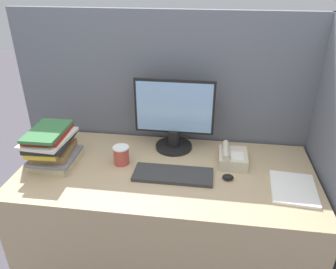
% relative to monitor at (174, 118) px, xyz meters
% --- Properties ---
extents(cubicle_panel_rear, '(2.04, 0.04, 1.54)m').
position_rel_monitor_xyz_m(cubicle_panel_rear, '(-0.01, 0.16, -0.17)').
color(cubicle_panel_rear, slate).
rests_on(cubicle_panel_rear, ground_plane).
extents(cubicle_panel_right, '(0.04, 0.83, 1.54)m').
position_rel_monitor_xyz_m(cubicle_panel_right, '(0.85, -0.23, -0.17)').
color(cubicle_panel_right, slate).
rests_on(cubicle_panel_right, ground_plane).
extents(desk, '(1.64, 0.77, 0.74)m').
position_rel_monitor_xyz_m(desk, '(-0.01, -0.26, -0.57)').
color(desk, tan).
rests_on(desk, ground_plane).
extents(monitor, '(0.48, 0.23, 0.44)m').
position_rel_monitor_xyz_m(monitor, '(0.00, 0.00, 0.00)').
color(monitor, black).
rests_on(monitor, desk).
extents(keyboard, '(0.43, 0.17, 0.02)m').
position_rel_monitor_xyz_m(keyboard, '(0.04, -0.31, -0.19)').
color(keyboard, '#333333').
rests_on(keyboard, desk).
extents(mouse, '(0.06, 0.05, 0.03)m').
position_rel_monitor_xyz_m(mouse, '(0.33, -0.30, -0.19)').
color(mouse, black).
rests_on(mouse, desk).
extents(coffee_cup, '(0.09, 0.09, 0.11)m').
position_rel_monitor_xyz_m(coffee_cup, '(-0.28, -0.22, -0.15)').
color(coffee_cup, '#BF4C3F').
rests_on(coffee_cup, desk).
extents(book_stack, '(0.26, 0.32, 0.22)m').
position_rel_monitor_xyz_m(book_stack, '(-0.66, -0.27, -0.09)').
color(book_stack, '#C6B78C').
rests_on(book_stack, desk).
extents(desk_telephone, '(0.16, 0.19, 0.10)m').
position_rel_monitor_xyz_m(desk_telephone, '(0.35, -0.14, -0.16)').
color(desk_telephone, beige).
rests_on(desk_telephone, desk).
extents(paper_pile, '(0.24, 0.29, 0.02)m').
position_rel_monitor_xyz_m(paper_pile, '(0.66, -0.35, -0.19)').
color(paper_pile, white).
rests_on(paper_pile, desk).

